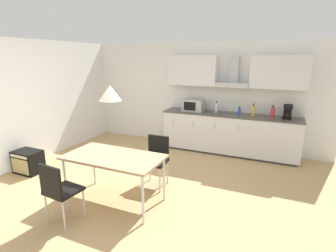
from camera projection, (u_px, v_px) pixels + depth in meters
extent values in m
cube|color=tan|center=(136.00, 194.00, 4.33)|extent=(8.06, 8.54, 0.02)
cube|color=white|center=(193.00, 95.00, 6.57)|extent=(6.44, 0.10, 2.54)
cube|color=white|center=(12.00, 106.00, 5.08)|extent=(0.10, 6.83, 2.54)
cube|color=#333333|center=(228.00, 152.00, 6.18)|extent=(2.93, 0.56, 0.05)
cube|color=silver|center=(229.00, 133.00, 6.07)|extent=(3.06, 0.60, 0.85)
cube|color=#4C4742|center=(230.00, 115.00, 5.95)|extent=(3.08, 0.62, 0.03)
cube|color=silver|center=(173.00, 122.00, 6.24)|extent=(0.01, 0.01, 0.14)
cube|color=silver|center=(193.00, 124.00, 6.04)|extent=(0.01, 0.01, 0.14)
cube|color=silver|center=(215.00, 126.00, 5.84)|extent=(0.01, 0.01, 0.14)
cube|color=silver|center=(238.00, 129.00, 5.64)|extent=(0.01, 0.01, 0.14)
cube|color=silver|center=(233.00, 99.00, 6.13)|extent=(3.06, 0.02, 0.58)
cube|color=silver|center=(193.00, 70.00, 6.20)|extent=(1.16, 0.34, 0.69)
cube|color=silver|center=(280.00, 72.00, 5.45)|extent=(1.16, 0.34, 0.69)
cube|color=#B7BABF|center=(233.00, 85.00, 5.88)|extent=(0.74, 0.40, 0.10)
cube|color=#B7BABF|center=(234.00, 70.00, 5.90)|extent=(0.20, 0.16, 0.64)
cube|color=#ADADB2|center=(194.00, 105.00, 6.26)|extent=(0.48, 0.34, 0.28)
cube|color=black|center=(190.00, 106.00, 6.12)|extent=(0.29, 0.01, 0.20)
cube|color=black|center=(287.00, 118.00, 5.48)|extent=(0.18, 0.18, 0.02)
cylinder|color=black|center=(287.00, 115.00, 5.46)|extent=(0.12, 0.12, 0.12)
cube|color=black|center=(288.00, 111.00, 5.50)|extent=(0.16, 0.08, 0.30)
cube|color=black|center=(288.00, 106.00, 5.41)|extent=(0.18, 0.16, 0.06)
cylinder|color=white|center=(216.00, 108.00, 6.10)|extent=(0.06, 0.06, 0.22)
cylinder|color=black|center=(217.00, 102.00, 6.07)|extent=(0.03, 0.03, 0.05)
cylinder|color=blue|center=(239.00, 111.00, 5.83)|extent=(0.06, 0.06, 0.16)
cylinder|color=black|center=(240.00, 107.00, 5.80)|extent=(0.02, 0.02, 0.04)
cylinder|color=yellow|center=(253.00, 111.00, 5.74)|extent=(0.06, 0.06, 0.22)
cylinder|color=black|center=(254.00, 105.00, 5.70)|extent=(0.02, 0.02, 0.05)
cylinder|color=red|center=(273.00, 112.00, 5.58)|extent=(0.08, 0.08, 0.22)
cylinder|color=black|center=(273.00, 106.00, 5.55)|extent=(0.03, 0.03, 0.05)
cube|color=tan|center=(114.00, 157.00, 3.92)|extent=(1.47, 0.79, 0.04)
cylinder|color=silver|center=(65.00, 181.00, 3.99)|extent=(0.04, 0.04, 0.72)
cylinder|color=silver|center=(143.00, 200.00, 3.46)|extent=(0.04, 0.04, 0.72)
cylinder|color=silver|center=(94.00, 165.00, 4.58)|extent=(0.04, 0.04, 0.72)
cylinder|color=silver|center=(164.00, 179.00, 4.05)|extent=(0.04, 0.04, 0.72)
cube|color=black|center=(64.00, 191.00, 3.51)|extent=(0.44, 0.44, 0.04)
cube|color=black|center=(50.00, 181.00, 3.30)|extent=(0.38, 0.08, 0.40)
cylinder|color=silver|center=(67.00, 197.00, 3.79)|extent=(0.02, 0.02, 0.43)
cylinder|color=silver|center=(84.00, 204.00, 3.63)|extent=(0.02, 0.02, 0.43)
cylinder|color=silver|center=(47.00, 209.00, 3.51)|extent=(0.02, 0.02, 0.43)
cylinder|color=silver|center=(64.00, 216.00, 3.35)|extent=(0.02, 0.02, 0.43)
cube|color=black|center=(155.00, 162.00, 4.48)|extent=(0.42, 0.42, 0.04)
cube|color=black|center=(159.00, 146.00, 4.58)|extent=(0.38, 0.06, 0.40)
cylinder|color=silver|center=(160.00, 180.00, 4.32)|extent=(0.02, 0.02, 0.43)
cylinder|color=silver|center=(141.00, 177.00, 4.44)|extent=(0.02, 0.02, 0.43)
cylinder|color=silver|center=(167.00, 172.00, 4.63)|extent=(0.02, 0.02, 0.43)
cylinder|color=silver|center=(150.00, 169.00, 4.75)|extent=(0.02, 0.02, 0.43)
cube|color=black|center=(28.00, 162.00, 5.09)|extent=(0.52, 0.36, 0.44)
cube|color=tan|center=(20.00, 167.00, 4.93)|extent=(0.44, 0.01, 0.29)
cube|color=beige|center=(18.00, 157.00, 4.88)|extent=(0.44, 0.01, 0.05)
cone|color=silver|center=(110.00, 93.00, 3.68)|extent=(0.32, 0.32, 0.22)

